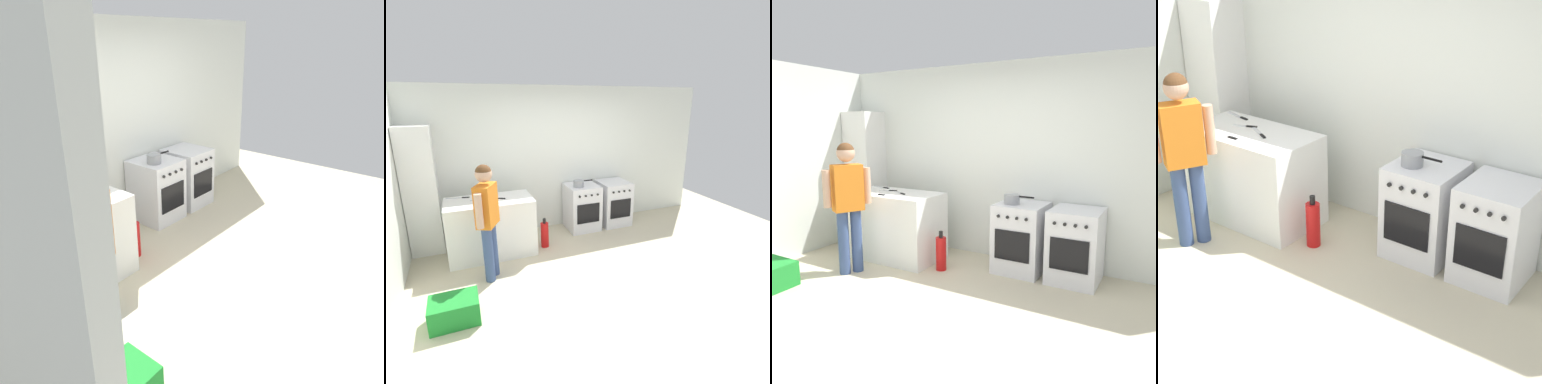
# 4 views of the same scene
# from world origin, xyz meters

# --- Properties ---
(ground_plane) EXTENTS (8.00, 8.00, 0.00)m
(ground_plane) POSITION_xyz_m (0.00, 0.00, 0.00)
(ground_plane) COLOR beige
(back_wall) EXTENTS (6.00, 0.10, 2.60)m
(back_wall) POSITION_xyz_m (0.00, 1.95, 1.30)
(back_wall) COLOR silver
(back_wall) RESTS_ON ground
(counter_unit) EXTENTS (1.30, 0.70, 0.90)m
(counter_unit) POSITION_xyz_m (-1.35, 1.20, 0.45)
(counter_unit) COLOR white
(counter_unit) RESTS_ON ground
(oven_left) EXTENTS (0.57, 0.62, 0.85)m
(oven_left) POSITION_xyz_m (0.35, 1.58, 0.43)
(oven_left) COLOR silver
(oven_left) RESTS_ON ground
(oven_right) EXTENTS (0.56, 0.62, 0.85)m
(oven_right) POSITION_xyz_m (1.01, 1.58, 0.43)
(oven_right) COLOR silver
(oven_right) RESTS_ON ground
(pot) EXTENTS (0.37, 0.19, 0.12)m
(pot) POSITION_xyz_m (0.25, 1.50, 0.91)
(pot) COLOR gray
(pot) RESTS_ON oven_left
(knife_bread) EXTENTS (0.35, 0.10, 0.01)m
(knife_bread) POSITION_xyz_m (-1.77, 1.45, 0.90)
(knife_bread) COLOR silver
(knife_bread) RESTS_ON counter_unit
(knife_carving) EXTENTS (0.31, 0.18, 0.01)m
(knife_carving) POSITION_xyz_m (-1.24, 1.22, 0.90)
(knife_carving) COLOR silver
(knife_carving) RESTS_ON counter_unit
(knife_paring) EXTENTS (0.21, 0.03, 0.01)m
(knife_paring) POSITION_xyz_m (-1.32, 0.97, 0.91)
(knife_paring) COLOR silver
(knife_paring) RESTS_ON counter_unit
(knife_utility) EXTENTS (0.24, 0.12, 0.01)m
(knife_utility) POSITION_xyz_m (-1.49, 1.28, 0.90)
(knife_utility) COLOR silver
(knife_utility) RESTS_ON counter_unit
(person) EXTENTS (0.33, 0.52, 1.59)m
(person) POSITION_xyz_m (-1.44, 0.49, 0.94)
(person) COLOR #384C7A
(person) RESTS_ON ground
(fire_extinguisher) EXTENTS (0.13, 0.13, 0.50)m
(fire_extinguisher) POSITION_xyz_m (-0.52, 1.10, 0.22)
(fire_extinguisher) COLOR red
(fire_extinguisher) RESTS_ON ground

